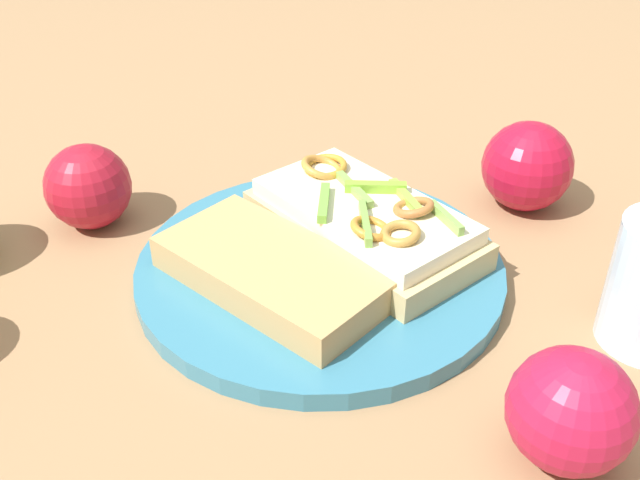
{
  "coord_description": "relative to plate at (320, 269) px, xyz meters",
  "views": [
    {
      "loc": [
        0.44,
        -0.15,
        0.34
      ],
      "look_at": [
        0.0,
        0.0,
        0.03
      ],
      "focal_mm": 41.46,
      "sensor_mm": 36.0,
      "label": 1
    }
  ],
  "objects": [
    {
      "name": "bread_slice_side",
      "position": [
        0.02,
        -0.04,
        0.02
      ],
      "size": [
        0.19,
        0.16,
        0.03
      ],
      "primitive_type": "cube",
      "rotation": [
        0.0,
        0.0,
        0.53
      ],
      "color": "tan",
      "rests_on": "plate"
    },
    {
      "name": "apple_3",
      "position": [
        -0.14,
        -0.16,
        0.03
      ],
      "size": [
        0.1,
        0.1,
        0.07
      ],
      "primitive_type": "sphere",
      "rotation": [
        0.0,
        0.0,
        5.12
      ],
      "color": "#AA1628",
      "rests_on": "ground_plane"
    },
    {
      "name": "apple_5",
      "position": [
        0.21,
        0.08,
        0.03
      ],
      "size": [
        0.08,
        0.08,
        0.07
      ],
      "primitive_type": "sphere",
      "rotation": [
        0.0,
        0.0,
        3.27
      ],
      "color": "#B21739",
      "rests_on": "ground_plane"
    },
    {
      "name": "ground_plane",
      "position": [
        0.0,
        0.0,
        -0.01
      ],
      "size": [
        2.0,
        2.0,
        0.0
      ],
      "primitive_type": "plane",
      "color": "#98704C",
      "rests_on": "ground"
    },
    {
      "name": "plate",
      "position": [
        0.0,
        0.0,
        0.0
      ],
      "size": [
        0.28,
        0.28,
        0.01
      ],
      "primitive_type": "cylinder",
      "color": "teal",
      "rests_on": "ground_plane"
    },
    {
      "name": "apple_1",
      "position": [
        -0.05,
        0.21,
        0.03
      ],
      "size": [
        0.11,
        0.11,
        0.08
      ],
      "primitive_type": "sphere",
      "rotation": [
        0.0,
        0.0,
        2.34
      ],
      "color": "#B2112C",
      "rests_on": "ground_plane"
    },
    {
      "name": "sandwich",
      "position": [
        -0.02,
        0.04,
        0.03
      ],
      "size": [
        0.21,
        0.16,
        0.05
      ],
      "rotation": [
        0.0,
        0.0,
        0.38
      ],
      "color": "tan",
      "rests_on": "plate"
    }
  ]
}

